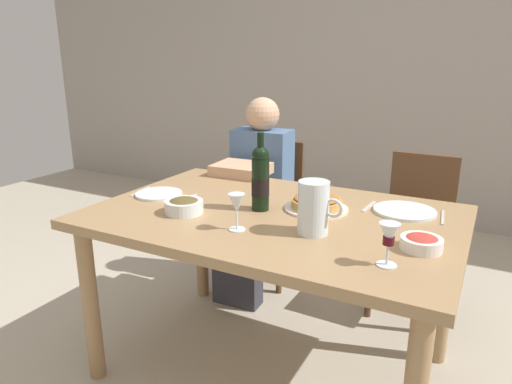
{
  "coord_description": "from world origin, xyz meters",
  "views": [
    {
      "loc": [
        0.78,
        -1.63,
        1.38
      ],
      "look_at": [
        -0.07,
        -0.02,
        0.84
      ],
      "focal_mm": 32.1,
      "sensor_mm": 36.0,
      "label": 1
    }
  ],
  "objects_px": {
    "wine_glass_right_diner": "(237,205)",
    "chair_left": "(270,200)",
    "dinner_plate_right_setting": "(405,211)",
    "wine_bottle": "(260,178)",
    "chair_right": "(416,224)",
    "salad_bowl": "(421,242)",
    "dining_table": "(274,233)",
    "dinner_plate_left_setting": "(159,194)",
    "wine_glass_left_diner": "(389,237)",
    "diner_left": "(254,192)",
    "baked_tart": "(316,203)",
    "olive_bowl": "(184,205)",
    "water_pitcher": "(313,211)"
  },
  "relations": [
    {
      "from": "salad_bowl",
      "to": "olive_bowl",
      "type": "distance_m",
      "value": 0.94
    },
    {
      "from": "olive_bowl",
      "to": "chair_right",
      "type": "distance_m",
      "value": 1.36
    },
    {
      "from": "dinner_plate_right_setting",
      "to": "water_pitcher",
      "type": "bearing_deg",
      "value": -122.15
    },
    {
      "from": "dining_table",
      "to": "diner_left",
      "type": "bearing_deg",
      "value": 124.15
    },
    {
      "from": "olive_bowl",
      "to": "wine_glass_right_diner",
      "type": "xyz_separation_m",
      "value": [
        0.29,
        -0.06,
        0.07
      ]
    },
    {
      "from": "salad_bowl",
      "to": "dinner_plate_right_setting",
      "type": "height_order",
      "value": "salad_bowl"
    },
    {
      "from": "olive_bowl",
      "to": "dinner_plate_left_setting",
      "type": "height_order",
      "value": "olive_bowl"
    },
    {
      "from": "salad_bowl",
      "to": "chair_left",
      "type": "distance_m",
      "value": 1.49
    },
    {
      "from": "dinner_plate_right_setting",
      "to": "chair_right",
      "type": "distance_m",
      "value": 0.69
    },
    {
      "from": "wine_glass_left_diner",
      "to": "diner_left",
      "type": "bearing_deg",
      "value": 135.9
    },
    {
      "from": "water_pitcher",
      "to": "dinner_plate_right_setting",
      "type": "relative_size",
      "value": 0.77
    },
    {
      "from": "wine_bottle",
      "to": "olive_bowl",
      "type": "height_order",
      "value": "wine_bottle"
    },
    {
      "from": "wine_glass_right_diner",
      "to": "dining_table",
      "type": "bearing_deg",
      "value": 81.75
    },
    {
      "from": "wine_bottle",
      "to": "baked_tart",
      "type": "height_order",
      "value": "wine_bottle"
    },
    {
      "from": "baked_tart",
      "to": "dinner_plate_right_setting",
      "type": "bearing_deg",
      "value": 22.63
    },
    {
      "from": "chair_right",
      "to": "dinner_plate_right_setting",
      "type": "bearing_deg",
      "value": 94.1
    },
    {
      "from": "wine_glass_right_diner",
      "to": "chair_left",
      "type": "distance_m",
      "value": 1.26
    },
    {
      "from": "baked_tart",
      "to": "salad_bowl",
      "type": "xyz_separation_m",
      "value": [
        0.46,
        -0.23,
        -0.0
      ]
    },
    {
      "from": "diner_left",
      "to": "wine_glass_left_diner",
      "type": "bearing_deg",
      "value": 133.12
    },
    {
      "from": "dinner_plate_left_setting",
      "to": "wine_glass_left_diner",
      "type": "bearing_deg",
      "value": -13.12
    },
    {
      "from": "wine_bottle",
      "to": "salad_bowl",
      "type": "xyz_separation_m",
      "value": [
        0.67,
        -0.12,
        -0.11
      ]
    },
    {
      "from": "wine_bottle",
      "to": "wine_glass_left_diner",
      "type": "height_order",
      "value": "wine_bottle"
    },
    {
      "from": "wine_bottle",
      "to": "dinner_plate_right_setting",
      "type": "bearing_deg",
      "value": 24.66
    },
    {
      "from": "dinner_plate_left_setting",
      "to": "dinner_plate_right_setting",
      "type": "distance_m",
      "value": 1.11
    },
    {
      "from": "salad_bowl",
      "to": "chair_right",
      "type": "height_order",
      "value": "chair_right"
    },
    {
      "from": "wine_glass_right_diner",
      "to": "chair_left",
      "type": "xyz_separation_m",
      "value": [
        -0.42,
        1.14,
        -0.36
      ]
    },
    {
      "from": "wine_glass_left_diner",
      "to": "water_pitcher",
      "type": "bearing_deg",
      "value": 154.14
    },
    {
      "from": "wine_bottle",
      "to": "wine_glass_right_diner",
      "type": "distance_m",
      "value": 0.26
    },
    {
      "from": "wine_bottle",
      "to": "salad_bowl",
      "type": "bearing_deg",
      "value": -10.17
    },
    {
      "from": "dining_table",
      "to": "olive_bowl",
      "type": "distance_m",
      "value": 0.39
    },
    {
      "from": "wine_bottle",
      "to": "baked_tart",
      "type": "relative_size",
      "value": 1.22
    },
    {
      "from": "wine_bottle",
      "to": "dinner_plate_left_setting",
      "type": "bearing_deg",
      "value": -175.89
    },
    {
      "from": "chair_left",
      "to": "chair_right",
      "type": "height_order",
      "value": "same"
    },
    {
      "from": "olive_bowl",
      "to": "water_pitcher",
      "type": "bearing_deg",
      "value": 3.75
    },
    {
      "from": "dinner_plate_right_setting",
      "to": "chair_left",
      "type": "xyz_separation_m",
      "value": [
        -0.94,
        0.63,
        -0.27
      ]
    },
    {
      "from": "dining_table",
      "to": "water_pitcher",
      "type": "relative_size",
      "value": 7.57
    },
    {
      "from": "olive_bowl",
      "to": "chair_left",
      "type": "xyz_separation_m",
      "value": [
        -0.13,
        1.07,
        -0.3
      ]
    },
    {
      "from": "dinner_plate_right_setting",
      "to": "olive_bowl",
      "type": "bearing_deg",
      "value": -151.48
    },
    {
      "from": "water_pitcher",
      "to": "salad_bowl",
      "type": "height_order",
      "value": "water_pitcher"
    },
    {
      "from": "wine_glass_left_diner",
      "to": "chair_left",
      "type": "distance_m",
      "value": 1.58
    },
    {
      "from": "wine_glass_right_diner",
      "to": "chair_right",
      "type": "relative_size",
      "value": 0.16
    },
    {
      "from": "water_pitcher",
      "to": "olive_bowl",
      "type": "distance_m",
      "value": 0.56
    },
    {
      "from": "chair_left",
      "to": "dinner_plate_right_setting",
      "type": "bearing_deg",
      "value": 143.23
    },
    {
      "from": "wine_bottle",
      "to": "wine_glass_left_diner",
      "type": "distance_m",
      "value": 0.67
    },
    {
      "from": "wine_bottle",
      "to": "chair_right",
      "type": "height_order",
      "value": "wine_bottle"
    },
    {
      "from": "dinner_plate_left_setting",
      "to": "chair_right",
      "type": "height_order",
      "value": "chair_right"
    },
    {
      "from": "dinner_plate_left_setting",
      "to": "diner_left",
      "type": "bearing_deg",
      "value": 78.35
    },
    {
      "from": "wine_glass_left_diner",
      "to": "dinner_plate_right_setting",
      "type": "bearing_deg",
      "value": 95.05
    },
    {
      "from": "wine_bottle",
      "to": "chair_right",
      "type": "bearing_deg",
      "value": 59.54
    },
    {
      "from": "dining_table",
      "to": "dinner_plate_left_setting",
      "type": "relative_size",
      "value": 6.85
    }
  ]
}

